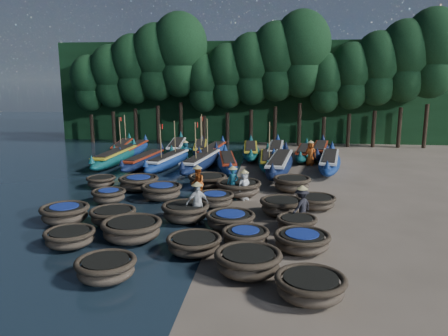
# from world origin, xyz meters

# --- Properties ---
(ground) EXTENTS (120.00, 120.00, 0.00)m
(ground) POSITION_xyz_m (0.00, 0.00, 0.00)
(ground) COLOR #7C6B5A
(ground) RESTS_ON ground
(foliage_wall) EXTENTS (40.00, 3.00, 10.00)m
(foliage_wall) POSITION_xyz_m (0.00, 23.50, 5.00)
(foliage_wall) COLOR black
(foliage_wall) RESTS_ON ground
(coracle_2) EXTENTS (1.95, 1.95, 0.74)m
(coracle_2) POSITION_xyz_m (-2.69, -9.85, 0.42)
(coracle_2) COLOR brown
(coracle_2) RESTS_ON ground
(coracle_3) EXTENTS (2.22, 2.22, 0.81)m
(coracle_3) POSITION_xyz_m (1.72, -8.92, 0.47)
(coracle_3) COLOR brown
(coracle_3) RESTS_ON ground
(coracle_4) EXTENTS (2.56, 2.56, 0.74)m
(coracle_4) POSITION_xyz_m (3.61, -10.33, 0.42)
(coracle_4) COLOR brown
(coracle_4) RESTS_ON ground
(coracle_5) EXTENTS (2.11, 2.11, 0.67)m
(coracle_5) POSITION_xyz_m (-5.14, -7.28, 0.38)
(coracle_5) COLOR brown
(coracle_5) RESTS_ON ground
(coracle_6) EXTENTS (2.39, 2.39, 0.84)m
(coracle_6) POSITION_xyz_m (-3.01, -6.40, 0.48)
(coracle_6) COLOR brown
(coracle_6) RESTS_ON ground
(coracle_7) EXTENTS (2.03, 2.03, 0.66)m
(coracle_7) POSITION_xyz_m (-0.34, -7.38, 0.38)
(coracle_7) COLOR brown
(coracle_7) RESTS_ON ground
(coracle_8) EXTENTS (2.03, 2.03, 0.68)m
(coracle_8) POSITION_xyz_m (1.47, -6.47, 0.40)
(coracle_8) COLOR brown
(coracle_8) RESTS_ON ground
(coracle_9) EXTENTS (2.48, 2.48, 0.71)m
(coracle_9) POSITION_xyz_m (3.57, -6.69, 0.41)
(coracle_9) COLOR brown
(coracle_9) RESTS_ON ground
(coracle_10) EXTENTS (2.15, 2.15, 0.80)m
(coracle_10) POSITION_xyz_m (-6.64, -4.67, 0.46)
(coracle_10) COLOR brown
(coracle_10) RESTS_ON ground
(coracle_11) EXTENTS (2.29, 2.29, 0.72)m
(coracle_11) POSITION_xyz_m (-4.46, -4.61, 0.41)
(coracle_11) COLOR brown
(coracle_11) RESTS_ON ground
(coracle_12) EXTENTS (2.48, 2.48, 0.83)m
(coracle_12) POSITION_xyz_m (-1.41, -3.83, 0.47)
(coracle_12) COLOR brown
(coracle_12) RESTS_ON ground
(coracle_13) EXTENTS (2.12, 2.12, 0.71)m
(coracle_13) POSITION_xyz_m (0.69, -4.56, 0.41)
(coracle_13) COLOR brown
(coracle_13) RESTS_ON ground
(coracle_14) EXTENTS (1.76, 1.76, 0.64)m
(coracle_14) POSITION_xyz_m (3.47, -4.53, 0.36)
(coracle_14) COLOR brown
(coracle_14) RESTS_ON ground
(coracle_15) EXTENTS (1.91, 1.91, 0.70)m
(coracle_15) POSITION_xyz_m (-5.95, -1.31, 0.40)
(coracle_15) COLOR brown
(coracle_15) RESTS_ON ground
(coracle_16) EXTENTS (2.23, 2.23, 0.83)m
(coracle_16) POSITION_xyz_m (-3.40, -0.41, 0.48)
(coracle_16) COLOR brown
(coracle_16) RESTS_ON ground
(coracle_17) EXTENTS (2.06, 2.06, 0.68)m
(coracle_17) POSITION_xyz_m (-0.44, -1.28, 0.40)
(coracle_17) COLOR brown
(coracle_17) RESTS_ON ground
(coracle_18) EXTENTS (2.08, 2.08, 0.79)m
(coracle_18) POSITION_xyz_m (2.85, -2.35, 0.45)
(coracle_18) COLOR brown
(coracle_18) RESTS_ON ground
(coracle_19) EXTENTS (2.17, 2.17, 0.66)m
(coracle_19) POSITION_xyz_m (4.54, -1.12, 0.37)
(coracle_19) COLOR brown
(coracle_19) RESTS_ON ground
(coracle_20) EXTENTS (1.92, 1.92, 0.68)m
(coracle_20) POSITION_xyz_m (-7.61, 1.73, 0.39)
(coracle_20) COLOR brown
(coracle_20) RESTS_ON ground
(coracle_21) EXTENTS (2.77, 2.77, 0.80)m
(coracle_21) POSITION_xyz_m (-5.23, 1.41, 0.46)
(coracle_21) COLOR brown
(coracle_21) RESTS_ON ground
(coracle_22) EXTENTS (2.46, 2.46, 0.79)m
(coracle_22) POSITION_xyz_m (-1.38, 2.37, 0.45)
(coracle_22) COLOR brown
(coracle_22) RESTS_ON ground
(coracle_23) EXTENTS (2.71, 2.71, 0.84)m
(coracle_23) POSITION_xyz_m (0.56, 0.81, 0.48)
(coracle_23) COLOR brown
(coracle_23) RESTS_ON ground
(coracle_24) EXTENTS (2.17, 2.17, 0.84)m
(coracle_24) POSITION_xyz_m (3.48, 2.18, 0.48)
(coracle_24) COLOR brown
(coracle_24) RESTS_ON ground
(long_boat_1) EXTENTS (1.67, 8.58, 1.51)m
(long_boat_1) POSITION_xyz_m (-9.37, 8.77, 0.58)
(long_boat_1) COLOR #0E4F4A
(long_boat_1) RESTS_ON ground
(long_boat_2) EXTENTS (2.11, 7.45, 1.32)m
(long_boat_2) POSITION_xyz_m (-6.96, 8.08, 0.50)
(long_boat_2) COLOR #0F1F39
(long_boat_2) RESTS_ON ground
(long_boat_3) EXTENTS (2.51, 7.69, 3.30)m
(long_boat_3) POSITION_xyz_m (-5.15, 8.02, 0.52)
(long_boat_3) COLOR navy
(long_boat_3) RESTS_ON ground
(long_boat_4) EXTENTS (2.53, 8.17, 3.50)m
(long_boat_4) POSITION_xyz_m (-2.69, 7.78, 0.56)
(long_boat_4) COLOR #0F1F39
(long_boat_4) RESTS_ON ground
(long_boat_5) EXTENTS (2.49, 7.39, 1.32)m
(long_boat_5) POSITION_xyz_m (-0.85, 7.99, 0.50)
(long_boat_5) COLOR navy
(long_boat_5) RESTS_ON ground
(long_boat_6) EXTENTS (1.48, 7.53, 3.20)m
(long_boat_6) POSITION_xyz_m (1.96, 9.04, 0.51)
(long_boat_6) COLOR #0E4F4A
(long_boat_6) RESTS_ON ground
(long_boat_7) EXTENTS (2.55, 9.13, 1.62)m
(long_boat_7) POSITION_xyz_m (2.82, 7.23, 0.61)
(long_boat_7) COLOR #0F1F39
(long_boat_7) RESTS_ON ground
(long_boat_8) EXTENTS (2.77, 8.51, 1.52)m
(long_boat_8) POSITION_xyz_m (6.31, 8.71, 0.58)
(long_boat_8) COLOR navy
(long_boat_8) RESTS_ON ground
(long_boat_9) EXTENTS (2.52, 7.44, 3.20)m
(long_boat_9) POSITION_xyz_m (-10.74, 14.16, 0.51)
(long_boat_9) COLOR #0E4F4A
(long_boat_9) RESTS_ON ground
(long_boat_10) EXTENTS (1.54, 7.59, 1.34)m
(long_boat_10) POSITION_xyz_m (-9.34, 13.04, 0.51)
(long_boat_10) COLOR navy
(long_boat_10) RESTS_ON ground
(long_boat_11) EXTENTS (2.58, 8.53, 1.51)m
(long_boat_11) POSITION_xyz_m (-5.89, 14.00, 0.58)
(long_boat_11) COLOR #0E4F4A
(long_boat_11) RESTS_ON ground
(long_boat_12) EXTENTS (2.46, 7.79, 3.34)m
(long_boat_12) POSITION_xyz_m (-3.82, 13.98, 0.53)
(long_boat_12) COLOR #0F1F39
(long_boat_12) RESTS_ON ground
(long_boat_13) EXTENTS (2.10, 7.86, 1.39)m
(long_boat_13) POSITION_xyz_m (-2.57, 12.59, 0.53)
(long_boat_13) COLOR navy
(long_boat_13) RESTS_ON ground
(long_boat_14) EXTENTS (1.90, 8.10, 1.43)m
(long_boat_14) POSITION_xyz_m (0.50, 13.05, 0.54)
(long_boat_14) COLOR #0E4F4A
(long_boat_14) RESTS_ON ground
(long_boat_15) EXTENTS (1.77, 8.35, 1.47)m
(long_boat_15) POSITION_xyz_m (2.53, 13.47, 0.56)
(long_boat_15) COLOR navy
(long_boat_15) RESTS_ON ground
(long_boat_16) EXTENTS (2.21, 7.31, 1.30)m
(long_boat_16) POSITION_xyz_m (4.76, 12.93, 0.49)
(long_boat_16) COLOR #0E4F4A
(long_boat_16) RESTS_ON ground
(long_boat_17) EXTENTS (2.60, 8.01, 1.43)m
(long_boat_17) POSITION_xyz_m (6.16, 14.11, 0.54)
(long_boat_17) COLOR #0F1F39
(long_boat_17) RESTS_ON ground
(fisherman_0) EXTENTS (0.89, 0.87, 1.75)m
(fisherman_0) POSITION_xyz_m (0.92, 0.12, 0.84)
(fisherman_0) COLOR silver
(fisherman_0) RESTS_ON ground
(fisherman_1) EXTENTS (0.68, 0.52, 1.91)m
(fisherman_1) POSITION_xyz_m (0.31, 0.18, 0.95)
(fisherman_1) COLOR #185767
(fisherman_1) RESTS_ON ground
(fisherman_2) EXTENTS (0.85, 0.99, 1.95)m
(fisherman_2) POSITION_xyz_m (-1.54, -0.05, 0.92)
(fisherman_2) COLOR #B94E18
(fisherman_2) RESTS_ON ground
(fisherman_3) EXTENTS (1.18, 1.24, 1.89)m
(fisherman_3) POSITION_xyz_m (3.69, -3.64, 0.88)
(fisherman_3) COLOR black
(fisherman_3) RESTS_ON ground
(fisherman_4) EXTENTS (1.13, 0.92, 2.00)m
(fisherman_4) POSITION_xyz_m (-0.84, -3.95, 0.95)
(fisherman_4) COLOR silver
(fisherman_4) RESTS_ON ground
(fisherman_5) EXTENTS (1.40, 1.19, 1.71)m
(fisherman_5) POSITION_xyz_m (-4.50, 10.99, 0.80)
(fisherman_5) COLOR #185767
(fisherman_5) RESTS_ON ground
(fisherman_6) EXTENTS (1.02, 0.85, 1.98)m
(fisherman_6) POSITION_xyz_m (5.08, 10.17, 0.94)
(fisherman_6) COLOR #B94E18
(fisherman_6) RESTS_ON ground
(tree_0) EXTENTS (3.68, 3.68, 8.68)m
(tree_0) POSITION_xyz_m (-16.00, 20.00, 5.97)
(tree_0) COLOR black
(tree_0) RESTS_ON ground
(tree_1) EXTENTS (4.09, 4.09, 9.65)m
(tree_1) POSITION_xyz_m (-13.70, 20.00, 6.65)
(tree_1) COLOR black
(tree_1) RESTS_ON ground
(tree_2) EXTENTS (4.51, 4.51, 10.63)m
(tree_2) POSITION_xyz_m (-11.40, 20.00, 7.32)
(tree_2) COLOR black
(tree_2) RESTS_ON ground
(tree_3) EXTENTS (4.92, 4.92, 11.60)m
(tree_3) POSITION_xyz_m (-9.10, 20.00, 8.00)
(tree_3) COLOR black
(tree_3) RESTS_ON ground
(tree_4) EXTENTS (5.34, 5.34, 12.58)m
(tree_4) POSITION_xyz_m (-6.80, 20.00, 8.67)
(tree_4) COLOR black
(tree_4) RESTS_ON ground
(tree_5) EXTENTS (3.68, 3.68, 8.68)m
(tree_5) POSITION_xyz_m (-4.50, 20.00, 5.97)
(tree_5) COLOR black
(tree_5) RESTS_ON ground
(tree_6) EXTENTS (4.09, 4.09, 9.65)m
(tree_6) POSITION_xyz_m (-2.20, 20.00, 6.65)
(tree_6) COLOR black
(tree_6) RESTS_ON ground
(tree_7) EXTENTS (4.51, 4.51, 10.63)m
(tree_7) POSITION_xyz_m (0.10, 20.00, 7.32)
(tree_7) COLOR black
(tree_7) RESTS_ON ground
(tree_8) EXTENTS (4.92, 4.92, 11.60)m
(tree_8) POSITION_xyz_m (2.40, 20.00, 8.00)
(tree_8) COLOR black
(tree_8) RESTS_ON ground
(tree_9) EXTENTS (5.34, 5.34, 12.58)m
(tree_9) POSITION_xyz_m (4.70, 20.00, 8.67)
(tree_9) COLOR black
(tree_9) RESTS_ON ground
(tree_10) EXTENTS (3.68, 3.68, 8.68)m
(tree_10) POSITION_xyz_m (7.00, 20.00, 5.97)
(tree_10) COLOR black
(tree_10) RESTS_ON ground
(tree_11) EXTENTS (4.09, 4.09, 9.65)m
(tree_11) POSITION_xyz_m (9.30, 20.00, 6.65)
(tree_11) COLOR black
(tree_11) RESTS_ON ground
(tree_12) EXTENTS (4.51, 4.51, 10.63)m
(tree_12) POSITION_xyz_m (11.60, 20.00, 7.32)
(tree_12) COLOR black
(tree_12) RESTS_ON ground
(tree_13) EXTENTS (4.92, 4.92, 11.60)m
(tree_13) POSITION_xyz_m (13.90, 20.00, 8.00)
(tree_13) COLOR black
(tree_13) RESTS_ON ground
(tree_14) EXTENTS (5.34, 5.34, 12.58)m
(tree_14) POSITION_xyz_m (16.20, 20.00, 8.67)
(tree_14) COLOR black
(tree_14) RESTS_ON ground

